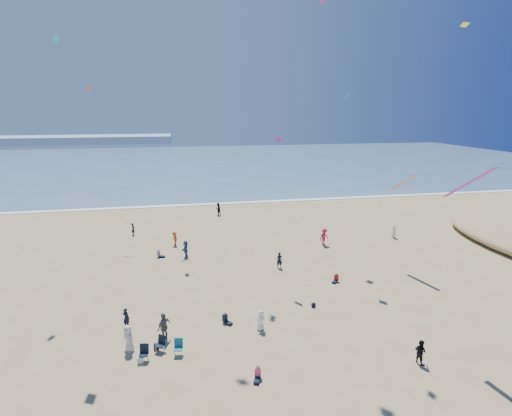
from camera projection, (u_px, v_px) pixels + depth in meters
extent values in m
cube|color=#476B84|center=(187.00, 163.00, 109.74)|extent=(220.00, 100.00, 0.06)
cube|color=white|center=(197.00, 205.00, 62.14)|extent=(220.00, 1.20, 0.08)
cube|color=#7A8EA8|center=(39.00, 140.00, 169.40)|extent=(110.00, 20.00, 3.20)
imported|color=white|center=(394.00, 231.00, 46.13)|extent=(0.61, 0.83, 1.57)
imported|color=#BB3D1A|center=(175.00, 239.00, 43.58)|extent=(0.92, 1.13, 1.52)
imported|color=black|center=(133.00, 229.00, 47.14)|extent=(0.44, 0.59, 1.47)
imported|color=black|center=(218.00, 209.00, 55.94)|extent=(1.10, 1.05, 1.79)
imported|color=#315889|center=(186.00, 249.00, 40.16)|extent=(0.90, 1.63, 1.68)
imported|color=black|center=(126.00, 318.00, 27.09)|extent=(0.63, 0.59, 1.45)
imported|color=slate|center=(164.00, 326.00, 25.61)|extent=(1.09, 1.13, 1.89)
imported|color=#C61C42|center=(324.00, 237.00, 43.60)|extent=(1.39, 1.11, 1.87)
imported|color=black|center=(280.00, 260.00, 37.33)|extent=(0.56, 0.38, 1.52)
imported|color=white|center=(261.00, 320.00, 26.82)|extent=(0.83, 0.71, 1.44)
imported|color=black|center=(420.00, 351.00, 23.32)|extent=(0.80, 0.88, 1.48)
imported|color=silver|center=(129.00, 338.00, 24.44)|extent=(0.97, 0.99, 1.72)
cube|color=silver|center=(140.00, 360.00, 23.39)|extent=(0.35, 0.20, 0.40)
cube|color=black|center=(156.00, 347.00, 24.75)|extent=(0.30, 0.22, 0.38)
cube|color=black|center=(313.00, 305.00, 30.04)|extent=(0.28, 0.18, 0.34)
cube|color=#E4FF2E|center=(465.00, 25.00, 32.66)|extent=(0.93, 0.65, 0.30)
cube|color=purple|center=(323.00, 1.00, 41.05)|extent=(0.69, 0.62, 0.59)
cube|color=silver|center=(347.00, 95.00, 34.91)|extent=(0.66, 0.72, 0.58)
cube|color=blue|center=(173.00, 43.00, 41.41)|extent=(0.49, 0.74, 0.29)
cube|color=#CA273F|center=(89.00, 89.00, 24.68)|extent=(0.54, 0.77, 0.39)
cube|color=purple|center=(278.00, 139.00, 33.73)|extent=(0.57, 0.77, 0.46)
cube|color=#1BADED|center=(56.00, 39.00, 31.21)|extent=(0.50, 0.61, 0.41)
cube|color=purple|center=(469.00, 183.00, 22.67)|extent=(0.35, 3.14, 2.21)
cube|color=orange|center=(403.00, 183.00, 36.45)|extent=(0.35, 2.64, 1.87)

